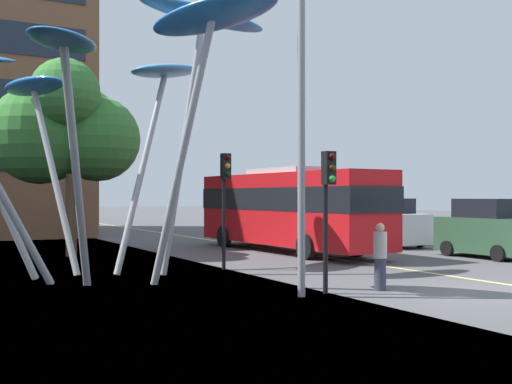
{
  "coord_description": "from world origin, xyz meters",
  "views": [
    {
      "loc": [
        -12.16,
        -10.83,
        2.38
      ],
      "look_at": [
        -1.25,
        8.95,
        2.5
      ],
      "focal_mm": 43.87,
      "sensor_mm": 36.0,
      "label": 1
    }
  ],
  "objects_px": {
    "traffic_light_kerb_far": "(225,186)",
    "street_lamp": "(312,82)",
    "red_bus": "(288,206)",
    "car_parked_mid": "(488,230)",
    "traffic_light_kerb_near": "(328,190)",
    "car_side_street": "(301,220)",
    "car_far_side": "(253,217)",
    "leaf_sculpture": "(88,69)",
    "car_parked_far": "(384,224)",
    "pedestrian": "(380,257)"
  },
  "relations": [
    {
      "from": "car_parked_far",
      "to": "car_side_street",
      "type": "distance_m",
      "value": 7.15
    },
    {
      "from": "street_lamp",
      "to": "car_parked_mid",
      "type": "bearing_deg",
      "value": 21.42
    },
    {
      "from": "car_parked_mid",
      "to": "car_far_side",
      "type": "distance_m",
      "value": 19.35
    },
    {
      "from": "red_bus",
      "to": "car_parked_mid",
      "type": "xyz_separation_m",
      "value": [
        5.4,
        -5.79,
        -0.87
      ]
    },
    {
      "from": "car_far_side",
      "to": "pedestrian",
      "type": "height_order",
      "value": "car_far_side"
    },
    {
      "from": "traffic_light_kerb_far",
      "to": "red_bus",
      "type": "bearing_deg",
      "value": 41.17
    },
    {
      "from": "car_far_side",
      "to": "car_side_street",
      "type": "bearing_deg",
      "value": -91.76
    },
    {
      "from": "car_far_side",
      "to": "traffic_light_kerb_far",
      "type": "bearing_deg",
      "value": -121.11
    },
    {
      "from": "traffic_light_kerb_far",
      "to": "car_parked_mid",
      "type": "bearing_deg",
      "value": -7.15
    },
    {
      "from": "traffic_light_kerb_far",
      "to": "car_far_side",
      "type": "relative_size",
      "value": 0.85
    },
    {
      "from": "leaf_sculpture",
      "to": "car_far_side",
      "type": "relative_size",
      "value": 2.77
    },
    {
      "from": "leaf_sculpture",
      "to": "car_parked_mid",
      "type": "bearing_deg",
      "value": -4.92
    },
    {
      "from": "leaf_sculpture",
      "to": "car_side_street",
      "type": "relative_size",
      "value": 2.81
    },
    {
      "from": "leaf_sculpture",
      "to": "traffic_light_kerb_far",
      "type": "bearing_deg",
      "value": 0.47
    },
    {
      "from": "car_far_side",
      "to": "red_bus",
      "type": "bearing_deg",
      "value": -113.03
    },
    {
      "from": "red_bus",
      "to": "leaf_sculpture",
      "type": "distance_m",
      "value": 11.26
    },
    {
      "from": "car_far_side",
      "to": "pedestrian",
      "type": "distance_m",
      "value": 25.58
    },
    {
      "from": "red_bus",
      "to": "car_parked_mid",
      "type": "relative_size",
      "value": 2.87
    },
    {
      "from": "traffic_light_kerb_near",
      "to": "traffic_light_kerb_far",
      "type": "bearing_deg",
      "value": 89.96
    },
    {
      "from": "car_parked_mid",
      "to": "car_far_side",
      "type": "relative_size",
      "value": 0.9
    },
    {
      "from": "leaf_sculpture",
      "to": "car_parked_far",
      "type": "height_order",
      "value": "leaf_sculpture"
    },
    {
      "from": "car_parked_mid",
      "to": "pedestrian",
      "type": "xyz_separation_m",
      "value": [
        -9.03,
        -4.46,
        -0.21
      ]
    },
    {
      "from": "red_bus",
      "to": "car_side_street",
      "type": "distance_m",
      "value": 9.4
    },
    {
      "from": "traffic_light_kerb_far",
      "to": "car_side_street",
      "type": "distance_m",
      "value": 16.15
    },
    {
      "from": "pedestrian",
      "to": "leaf_sculpture",
      "type": "bearing_deg",
      "value": 135.6
    },
    {
      "from": "pedestrian",
      "to": "street_lamp",
      "type": "bearing_deg",
      "value": 175.34
    },
    {
      "from": "car_parked_far",
      "to": "red_bus",
      "type": "bearing_deg",
      "value": -176.23
    },
    {
      "from": "traffic_light_kerb_near",
      "to": "street_lamp",
      "type": "bearing_deg",
      "value": 178.71
    },
    {
      "from": "pedestrian",
      "to": "traffic_light_kerb_near",
      "type": "bearing_deg",
      "value": 174.34
    },
    {
      "from": "car_side_street",
      "to": "street_lamp",
      "type": "distance_m",
      "value": 21.23
    },
    {
      "from": "car_side_street",
      "to": "car_far_side",
      "type": "bearing_deg",
      "value": 88.24
    },
    {
      "from": "red_bus",
      "to": "traffic_light_kerb_far",
      "type": "relative_size",
      "value": 3.03
    },
    {
      "from": "car_parked_mid",
      "to": "pedestrian",
      "type": "bearing_deg",
      "value": -153.72
    },
    {
      "from": "traffic_light_kerb_near",
      "to": "car_side_street",
      "type": "relative_size",
      "value": 0.8
    },
    {
      "from": "red_bus",
      "to": "leaf_sculpture",
      "type": "bearing_deg",
      "value": -154.59
    },
    {
      "from": "car_parked_far",
      "to": "car_far_side",
      "type": "xyz_separation_m",
      "value": [
        0.2,
        13.18,
        -0.13
      ]
    },
    {
      "from": "traffic_light_kerb_far",
      "to": "car_parked_far",
      "type": "bearing_deg",
      "value": 24.39
    },
    {
      "from": "red_bus",
      "to": "car_parked_mid",
      "type": "bearing_deg",
      "value": -47.02
    },
    {
      "from": "traffic_light_kerb_near",
      "to": "car_far_side",
      "type": "relative_size",
      "value": 0.79
    },
    {
      "from": "traffic_light_kerb_far",
      "to": "street_lamp",
      "type": "xyz_separation_m",
      "value": [
        -0.45,
        -5.62,
        2.38
      ]
    },
    {
      "from": "car_far_side",
      "to": "traffic_light_kerb_near",
      "type": "bearing_deg",
      "value": -114.7
    },
    {
      "from": "red_bus",
      "to": "leaf_sculpture",
      "type": "relative_size",
      "value": 0.94
    },
    {
      "from": "traffic_light_kerb_far",
      "to": "car_far_side",
      "type": "height_order",
      "value": "traffic_light_kerb_far"
    },
    {
      "from": "traffic_light_kerb_far",
      "to": "pedestrian",
      "type": "distance_m",
      "value": 6.24
    },
    {
      "from": "car_far_side",
      "to": "pedestrian",
      "type": "bearing_deg",
      "value": -111.53
    },
    {
      "from": "traffic_light_kerb_near",
      "to": "car_side_street",
      "type": "xyz_separation_m",
      "value": [
        10.69,
        17.61,
        -1.51
      ]
    },
    {
      "from": "red_bus",
      "to": "car_far_side",
      "type": "xyz_separation_m",
      "value": [
        5.76,
        13.55,
        -1.0
      ]
    },
    {
      "from": "traffic_light_kerb_far",
      "to": "car_parked_mid",
      "type": "distance_m",
      "value": 10.72
    },
    {
      "from": "street_lamp",
      "to": "leaf_sculpture",
      "type": "bearing_deg",
      "value": 125.12
    },
    {
      "from": "red_bus",
      "to": "traffic_light_kerb_near",
      "type": "relative_size",
      "value": 3.28
    }
  ]
}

